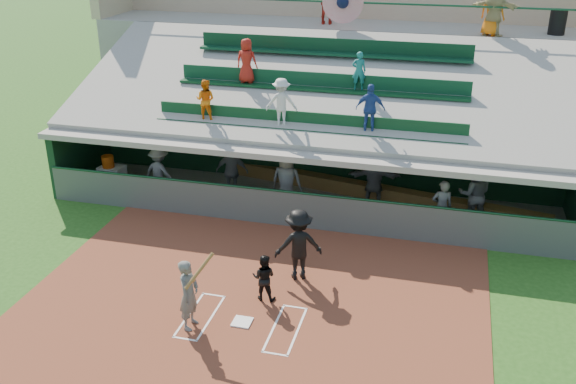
% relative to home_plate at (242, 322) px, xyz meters
% --- Properties ---
extents(ground, '(100.00, 100.00, 0.00)m').
position_rel_home_plate_xyz_m(ground, '(0.00, 0.00, -0.04)').
color(ground, '#234F16').
rests_on(ground, ground).
extents(dirt_slab, '(11.00, 9.00, 0.02)m').
position_rel_home_plate_xyz_m(dirt_slab, '(0.00, 0.50, -0.03)').
color(dirt_slab, brown).
rests_on(dirt_slab, ground).
extents(home_plate, '(0.43, 0.43, 0.03)m').
position_rel_home_plate_xyz_m(home_plate, '(0.00, 0.00, 0.00)').
color(home_plate, white).
rests_on(home_plate, dirt_slab).
extents(batters_box_chalk, '(2.65, 1.85, 0.01)m').
position_rel_home_plate_xyz_m(batters_box_chalk, '(0.00, 0.00, -0.01)').
color(batters_box_chalk, white).
rests_on(batters_box_chalk, dirt_slab).
extents(dugout_floor, '(16.00, 3.50, 0.04)m').
position_rel_home_plate_xyz_m(dugout_floor, '(0.00, 6.75, -0.02)').
color(dugout_floor, gray).
rests_on(dugout_floor, ground).
extents(concourse_slab, '(20.00, 3.00, 4.60)m').
position_rel_home_plate_xyz_m(concourse_slab, '(0.00, 13.50, 2.26)').
color(concourse_slab, gray).
rests_on(concourse_slab, ground).
extents(grandstand, '(20.40, 10.40, 7.80)m').
position_rel_home_plate_xyz_m(grandstand, '(-0.01, 10.51, 2.23)').
color(grandstand, '#525853').
rests_on(grandstand, ground).
extents(batter_at_plate, '(0.84, 0.74, 1.95)m').
position_rel_home_plate_xyz_m(batter_at_plate, '(-1.07, -0.42, 0.83)').
color(batter_at_plate, '#525550').
rests_on(batter_at_plate, dirt_slab).
extents(catcher, '(0.59, 0.47, 1.18)m').
position_rel_home_plate_xyz_m(catcher, '(0.21, 1.07, 0.58)').
color(catcher, black).
rests_on(catcher, dirt_slab).
extents(home_umpire, '(1.39, 1.12, 1.88)m').
position_rel_home_plate_xyz_m(home_umpire, '(0.77, 2.25, 0.93)').
color(home_umpire, black).
rests_on(home_umpire, dirt_slab).
extents(dugout_bench, '(14.55, 3.30, 0.44)m').
position_rel_home_plate_xyz_m(dugout_bench, '(0.13, 7.98, 0.23)').
color(dugout_bench, olive).
rests_on(dugout_bench, dugout_floor).
extents(white_table, '(0.86, 0.68, 0.70)m').
position_rel_home_plate_xyz_m(white_table, '(-6.70, 6.36, 0.36)').
color(white_table, white).
rests_on(white_table, dugout_floor).
extents(water_cooler, '(0.40, 0.40, 0.40)m').
position_rel_home_plate_xyz_m(water_cooler, '(-6.78, 6.29, 0.91)').
color(water_cooler, '#DD520D').
rests_on(water_cooler, white_table).
extents(dugout_player_a, '(1.22, 0.86, 1.72)m').
position_rel_home_plate_xyz_m(dugout_player_a, '(-4.73, 5.94, 0.86)').
color(dugout_player_a, '#61645E').
rests_on(dugout_player_a, dugout_floor).
extents(dugout_player_b, '(1.10, 0.58, 1.79)m').
position_rel_home_plate_xyz_m(dugout_player_b, '(-2.48, 6.53, 0.90)').
color(dugout_player_b, '#555752').
rests_on(dugout_player_b, dugout_floor).
extents(dugout_player_c, '(0.97, 0.65, 1.94)m').
position_rel_home_plate_xyz_m(dugout_player_c, '(-0.53, 6.00, 0.98)').
color(dugout_player_c, '#5F625D').
rests_on(dugout_player_c, dugout_floor).
extents(dugout_player_d, '(1.71, 0.74, 1.78)m').
position_rel_home_plate_xyz_m(dugout_player_d, '(2.03, 7.08, 0.90)').
color(dugout_player_d, '#585A55').
rests_on(dugout_player_d, dugout_floor).
extents(dugout_player_e, '(0.67, 0.52, 1.64)m').
position_rel_home_plate_xyz_m(dugout_player_e, '(4.16, 5.63, 0.83)').
color(dugout_player_e, '#565954').
rests_on(dugout_player_e, dugout_floor).
extents(dugout_player_f, '(1.00, 0.80, 1.96)m').
position_rel_home_plate_xyz_m(dugout_player_f, '(5.05, 6.42, 0.99)').
color(dugout_player_f, '#51544F').
rests_on(dugout_player_f, dugout_floor).
extents(trash_bin, '(0.58, 0.58, 0.86)m').
position_rel_home_plate_xyz_m(trash_bin, '(7.46, 13.07, 5.00)').
color(trash_bin, black).
rests_on(trash_bin, concourse_slab).
extents(concourse_staff_a, '(1.09, 0.55, 1.79)m').
position_rel_home_plate_xyz_m(concourse_staff_a, '(-0.81, 13.20, 5.46)').
color(concourse_staff_a, red).
rests_on(concourse_staff_a, concourse_slab).
extents(concourse_staff_b, '(0.99, 0.84, 1.72)m').
position_rel_home_plate_xyz_m(concourse_staff_b, '(5.19, 12.26, 5.42)').
color(concourse_staff_b, orange).
rests_on(concourse_staff_b, concourse_slab).
extents(concourse_staff_c, '(1.78, 1.06, 1.83)m').
position_rel_home_plate_xyz_m(concourse_staff_c, '(5.25, 12.17, 5.48)').
color(concourse_staff_c, tan).
rests_on(concourse_staff_c, concourse_slab).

